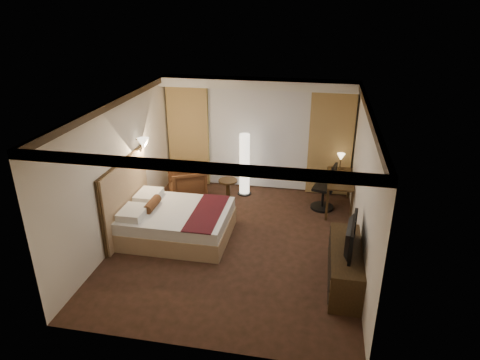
% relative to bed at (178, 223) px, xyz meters
% --- Properties ---
extents(floor, '(4.50, 5.50, 0.01)m').
position_rel_bed_xyz_m(floor, '(1.17, -0.01, -0.30)').
color(floor, black).
rests_on(floor, ground).
extents(ceiling, '(4.50, 5.50, 0.01)m').
position_rel_bed_xyz_m(ceiling, '(1.17, -0.01, 2.40)').
color(ceiling, white).
rests_on(ceiling, back_wall).
extents(back_wall, '(4.50, 0.02, 2.70)m').
position_rel_bed_xyz_m(back_wall, '(1.17, 2.74, 1.05)').
color(back_wall, '#F0E5CF').
rests_on(back_wall, floor).
extents(left_wall, '(0.02, 5.50, 2.70)m').
position_rel_bed_xyz_m(left_wall, '(-1.08, -0.01, 1.05)').
color(left_wall, '#F0E5CF').
rests_on(left_wall, floor).
extents(right_wall, '(0.02, 5.50, 2.70)m').
position_rel_bed_xyz_m(right_wall, '(3.42, -0.01, 1.05)').
color(right_wall, '#F0E5CF').
rests_on(right_wall, floor).
extents(crown_molding, '(4.50, 5.50, 0.12)m').
position_rel_bed_xyz_m(crown_molding, '(1.17, -0.01, 2.34)').
color(crown_molding, black).
rests_on(crown_molding, ceiling).
extents(soffit, '(4.50, 0.50, 0.20)m').
position_rel_bed_xyz_m(soffit, '(1.17, 2.49, 2.30)').
color(soffit, white).
rests_on(soffit, ceiling).
extents(curtain_sheer, '(2.48, 0.04, 2.45)m').
position_rel_bed_xyz_m(curtain_sheer, '(1.17, 2.66, 0.95)').
color(curtain_sheer, silver).
rests_on(curtain_sheer, back_wall).
extents(curtain_left_drape, '(1.00, 0.14, 2.45)m').
position_rel_bed_xyz_m(curtain_left_drape, '(-0.53, 2.60, 0.95)').
color(curtain_left_drape, tan).
rests_on(curtain_left_drape, back_wall).
extents(curtain_right_drape, '(1.00, 0.14, 2.45)m').
position_rel_bed_xyz_m(curtain_right_drape, '(2.87, 2.60, 0.95)').
color(curtain_right_drape, tan).
rests_on(curtain_right_drape, back_wall).
extents(wall_sconce, '(0.24, 0.24, 0.24)m').
position_rel_bed_xyz_m(wall_sconce, '(-0.92, 0.79, 1.32)').
color(wall_sconce, white).
rests_on(wall_sconce, left_wall).
extents(bed, '(2.03, 1.58, 0.59)m').
position_rel_bed_xyz_m(bed, '(0.00, 0.00, 0.00)').
color(bed, white).
rests_on(bed, floor).
extents(headboard, '(0.12, 1.88, 1.50)m').
position_rel_bed_xyz_m(headboard, '(-1.03, -0.00, 0.45)').
color(headboard, tan).
rests_on(headboard, floor).
extents(armchair, '(1.02, 1.04, 0.81)m').
position_rel_bed_xyz_m(armchair, '(-0.36, 1.78, 0.11)').
color(armchair, '#502B18').
rests_on(armchair, floor).
extents(side_table, '(0.44, 0.44, 0.48)m').
position_rel_bed_xyz_m(side_table, '(0.61, 1.85, -0.06)').
color(side_table, black).
rests_on(side_table, floor).
extents(floor_lamp, '(0.32, 0.32, 1.51)m').
position_rel_bed_xyz_m(floor_lamp, '(0.94, 2.19, 0.46)').
color(floor_lamp, white).
rests_on(floor_lamp, floor).
extents(desk, '(0.55, 1.29, 0.75)m').
position_rel_bed_xyz_m(desk, '(3.12, 1.83, 0.08)').
color(desk, black).
rests_on(desk, floor).
extents(desk_lamp, '(0.18, 0.18, 0.34)m').
position_rel_bed_xyz_m(desk_lamp, '(3.12, 2.32, 0.62)').
color(desk_lamp, '#FFD899').
rests_on(desk_lamp, desk).
extents(office_chair, '(0.62, 0.62, 1.07)m').
position_rel_bed_xyz_m(office_chair, '(2.79, 1.78, 0.24)').
color(office_chair, black).
rests_on(office_chair, floor).
extents(dresser, '(0.50, 1.69, 0.66)m').
position_rel_bed_xyz_m(dresser, '(3.17, -0.90, 0.03)').
color(dresser, black).
rests_on(dresser, floor).
extents(television, '(0.68, 1.04, 0.13)m').
position_rel_bed_xyz_m(television, '(3.14, -0.90, 0.64)').
color(television, black).
rests_on(television, dresser).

